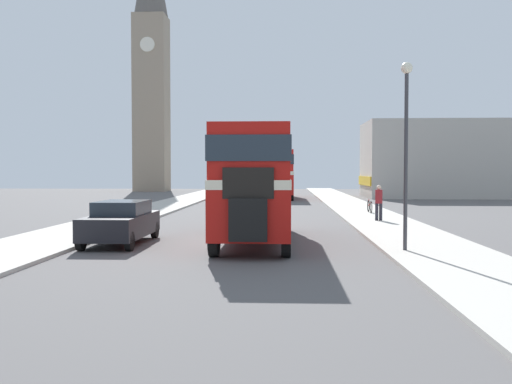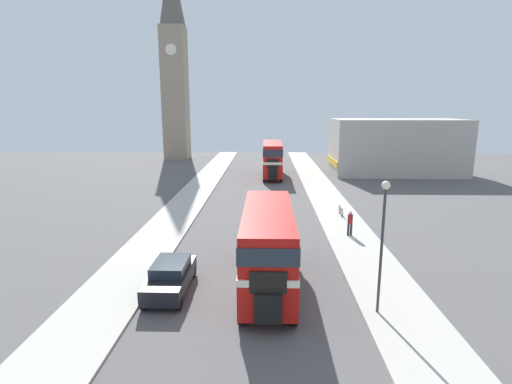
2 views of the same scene
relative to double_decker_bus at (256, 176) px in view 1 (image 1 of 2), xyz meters
The scene contains 11 objects.
ground_plane 2.56m from the double_decker_bus, behind, with size 120.00×120.00×0.00m, color #565454.
sidewalk_right 6.34m from the double_decker_bus, ahead, with size 3.50×120.00×0.12m.
sidewalk_left 7.96m from the double_decker_bus, behind, with size 3.50×120.00×0.12m.
double_decker_bus is the anchor object (origin of this frame).
bus_distant 32.58m from the double_decker_bus, 88.85° to the left, with size 2.39×10.13×4.42m.
car_parked_near 5.10m from the double_decker_bus, behind, with size 1.81×4.50×1.53m.
pedestrian_walking 9.88m from the double_decker_bus, 54.07° to the left, with size 0.36×0.36×1.77m.
bicycle_on_pavement 14.76m from the double_decker_bus, 65.35° to the left, with size 0.05×1.76×0.78m.
street_lamp 5.75m from the double_decker_bus, 29.28° to the right, with size 0.36×0.36×5.86m.
church_tower 55.20m from the double_decker_bus, 107.22° to the left, with size 4.21×4.21×34.08m.
shop_building_block 39.54m from the double_decker_bus, 63.85° to the left, with size 17.06×8.40×7.33m.
Camera 1 is at (1.89, -20.82, 2.62)m, focal length 40.00 mm.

